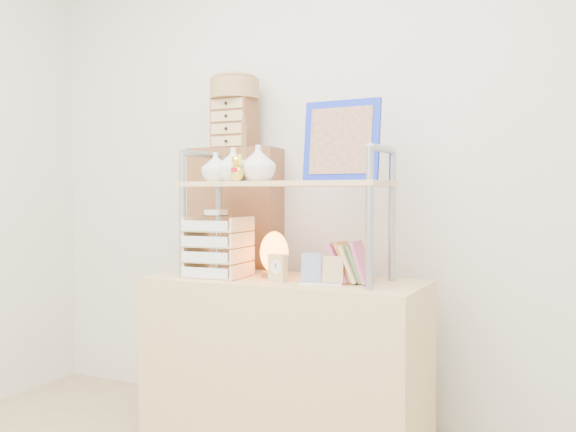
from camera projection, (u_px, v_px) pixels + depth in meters
name	position (u px, v px, depth m)	size (l,w,h in m)	color
room_shell	(174.00, 11.00, 2.02)	(3.42, 3.41, 2.61)	silver
desk	(285.00, 365.00, 2.79)	(1.20, 0.50, 0.75)	tan
cabinet	(237.00, 280.00, 3.31)	(0.45, 0.24, 1.35)	brown
hutch	(276.00, 179.00, 2.80)	(0.90, 0.34, 0.77)	gray
letter_tray	(217.00, 250.00, 2.84)	(0.26, 0.25, 0.30)	tan
salt_lamp	(274.00, 254.00, 2.83)	(0.13, 0.12, 0.20)	brown
desk_clock	(278.00, 268.00, 2.69)	(0.09, 0.05, 0.12)	tan
postcard_stand	(321.00, 276.00, 2.60)	(0.18, 0.09, 0.13)	white
drawer_chest	(234.00, 124.00, 3.26)	(0.20, 0.16, 0.25)	brown
woven_basket	(235.00, 89.00, 3.26)	(0.25, 0.25, 0.10)	olive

